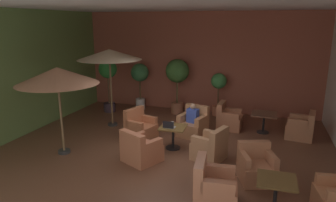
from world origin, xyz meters
TOP-DOWN VIEW (x-y plane):
  - ground_plane at (0.00, 0.00)m, footprint 9.16×8.61m
  - wall_back_brick at (0.00, 4.27)m, footprint 9.16×0.08m
  - wall_left_accent at (-4.54, 0.00)m, footprint 0.08×8.61m
  - ceiling_slab at (0.00, 0.00)m, footprint 9.16×8.61m
  - cafe_table_front_left at (0.18, 0.32)m, footprint 0.72×0.72m
  - armchair_front_left_north at (-0.94, 0.67)m, footprint 0.90×0.95m
  - armchair_front_left_east at (-0.34, -0.73)m, footprint 1.07×1.06m
  - armchair_front_left_south at (1.28, -0.07)m, footprint 0.92×0.93m
  - armchair_front_left_west at (0.48, 1.46)m, footprint 0.92×0.93m
  - cafe_table_front_right at (2.82, -1.88)m, footprint 0.70×0.70m
  - armchair_front_right_east at (2.44, -0.82)m, footprint 0.93×0.96m
  - armchair_front_right_south at (1.69, -2.00)m, footprint 0.87×0.87m
  - cafe_table_mid_center at (2.53, 2.38)m, footprint 0.78×0.78m
  - armchair_mid_center_north at (1.43, 2.44)m, footprint 0.79×0.79m
  - armchair_mid_center_east at (3.61, 2.20)m, footprint 0.86×0.82m
  - patio_umbrella_tall_red at (-2.34, 1.56)m, footprint 2.08×2.08m
  - patio_umbrella_center_beige at (-2.50, -0.87)m, footprint 2.06×2.06m
  - potted_tree_left_corner at (-0.65, 3.59)m, footprint 0.88×0.88m
  - potted_tree_mid_left at (0.87, 3.81)m, footprint 0.57×0.57m
  - potted_tree_mid_right at (-2.21, 3.70)m, footprint 0.70×0.70m
  - potted_tree_right_corner at (-3.23, 3.03)m, footprint 0.69×0.69m
  - patron_blue_shirt at (0.47, 1.42)m, footprint 0.38×0.29m
  - iced_drink_cup at (0.14, 0.40)m, footprint 0.08×0.08m
  - open_laptop at (0.10, 0.19)m, footprint 0.31×0.23m

SIDE VIEW (x-z plane):
  - ground_plane at x=0.00m, z-range -0.02..0.00m
  - armchair_front_left_east at x=-0.34m, z-range -0.11..0.73m
  - armchair_front_right_east at x=2.44m, z-range -0.10..0.72m
  - armchair_mid_center_north at x=1.43m, z-range -0.11..0.75m
  - armchair_front_left_south at x=1.28m, z-range -0.11..0.75m
  - armchair_mid_center_east at x=3.61m, z-range -0.10..0.74m
  - armchair_front_right_south at x=1.69m, z-range -0.12..0.77m
  - armchair_front_left_north at x=-0.94m, z-range -0.13..0.79m
  - armchair_front_left_west at x=0.48m, z-range -0.12..0.79m
  - cafe_table_front_left at x=0.18m, z-range 0.15..0.78m
  - cafe_table_front_right at x=2.82m, z-range 0.18..0.81m
  - cafe_table_mid_center at x=2.53m, z-range 0.19..0.81m
  - open_laptop at x=0.10m, z-range 0.58..0.78m
  - iced_drink_cup at x=0.14m, z-range 0.63..0.74m
  - patron_blue_shirt at x=0.47m, z-range 0.40..0.99m
  - potted_tree_mid_left at x=0.87m, z-range 0.23..1.83m
  - potted_tree_mid_right at x=-2.21m, z-range 0.38..2.22m
  - potted_tree_right_corner at x=-3.23m, z-range 0.40..2.41m
  - potted_tree_left_corner at x=-0.65m, z-range 0.43..2.50m
  - wall_back_brick at x=0.00m, z-range 0.00..3.79m
  - wall_left_accent at x=-4.54m, z-range 0.00..3.79m
  - patio_umbrella_center_beige at x=-2.50m, z-range 0.93..3.23m
  - patio_umbrella_tall_red at x=-2.34m, z-range 1.09..3.65m
  - ceiling_slab at x=0.00m, z-range 3.79..3.85m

